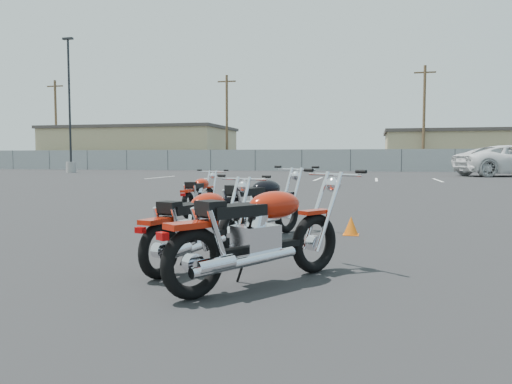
% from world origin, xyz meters
% --- Properties ---
extents(ground, '(120.00, 120.00, 0.00)m').
position_xyz_m(ground, '(0.00, 0.00, 0.00)').
color(ground, black).
rests_on(ground, ground).
extents(motorcycle_front_red, '(0.70, 1.82, 0.89)m').
position_xyz_m(motorcycle_front_red, '(-1.51, 2.93, 0.41)').
color(motorcycle_front_red, black).
rests_on(motorcycle_front_red, ground).
extents(motorcycle_second_black, '(1.21, 2.04, 1.02)m').
position_xyz_m(motorcycle_second_black, '(0.30, 0.38, 0.46)').
color(motorcycle_second_black, black).
rests_on(motorcycle_second_black, ground).
extents(motorcycle_third_red, '(0.93, 1.91, 0.94)m').
position_xyz_m(motorcycle_third_red, '(0.08, -1.46, 0.43)').
color(motorcycle_third_red, black).
rests_on(motorcycle_third_red, ground).
extents(motorcycle_rear_red, '(1.57, 1.93, 1.03)m').
position_xyz_m(motorcycle_rear_red, '(0.87, -2.09, 0.47)').
color(motorcycle_rear_red, black).
rests_on(motorcycle_rear_red, ground).
extents(training_cone_near, '(0.23, 0.23, 0.28)m').
position_xyz_m(training_cone_near, '(1.54, 1.06, 0.14)').
color(training_cone_near, '#DC5F0B').
rests_on(training_cone_near, ground).
extents(light_pole_west, '(0.80, 0.70, 9.92)m').
position_xyz_m(light_pole_west, '(-20.18, 26.68, 2.56)').
color(light_pole_west, gray).
rests_on(light_pole_west, ground).
extents(chainlink_fence, '(80.06, 0.06, 1.80)m').
position_xyz_m(chainlink_fence, '(-0.00, 35.00, 0.90)').
color(chainlink_fence, gray).
rests_on(chainlink_fence, ground).
extents(tan_building_west, '(18.40, 10.40, 4.30)m').
position_xyz_m(tan_building_west, '(-22.00, 42.00, 2.16)').
color(tan_building_west, tan).
rests_on(tan_building_west, ground).
extents(tan_building_east, '(14.40, 9.40, 3.70)m').
position_xyz_m(tan_building_east, '(10.00, 44.00, 1.86)').
color(tan_building_east, tan).
rests_on(tan_building_east, ground).
extents(utility_pole_a, '(1.80, 0.24, 9.00)m').
position_xyz_m(utility_pole_a, '(-30.00, 39.00, 4.69)').
color(utility_pole_a, '#4E3824').
rests_on(utility_pole_a, ground).
extents(utility_pole_b, '(1.80, 0.24, 9.00)m').
position_xyz_m(utility_pole_b, '(-12.00, 40.00, 4.69)').
color(utility_pole_b, '#4E3824').
rests_on(utility_pole_b, ground).
extents(utility_pole_c, '(1.80, 0.24, 9.00)m').
position_xyz_m(utility_pole_c, '(6.00, 39.00, 4.69)').
color(utility_pole_c, '#4E3824').
rests_on(utility_pole_c, ground).
extents(parking_line_stripes, '(15.12, 4.00, 0.01)m').
position_xyz_m(parking_line_stripes, '(-2.50, 20.00, 0.00)').
color(parking_line_stripes, silver).
rests_on(parking_line_stripes, ground).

